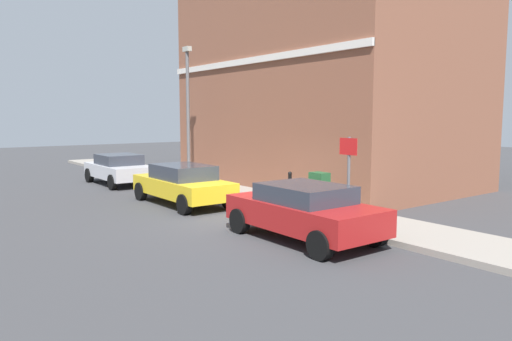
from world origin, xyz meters
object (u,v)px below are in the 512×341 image
at_px(utility_cabinet, 319,193).
at_px(street_sign, 348,167).
at_px(lamppost, 188,109).
at_px(car_yellow, 183,183).
at_px(car_silver, 119,168).
at_px(car_red, 304,210).
at_px(bollard_near_cabinet, 290,186).

xyz_separation_m(utility_cabinet, street_sign, (-0.73, -1.81, 0.98)).
bearing_deg(lamppost, car_yellow, -121.99).
height_order(utility_cabinet, lamppost, lamppost).
bearing_deg(car_silver, utility_cabinet, -166.70).
distance_m(car_red, car_yellow, 5.98).
bearing_deg(car_red, car_yellow, 0.93).
relative_size(utility_cabinet, lamppost, 0.20).
bearing_deg(car_silver, street_sign, -172.05).
relative_size(car_red, utility_cabinet, 3.52).
height_order(car_red, lamppost, lamppost).
xyz_separation_m(utility_cabinet, bollard_near_cabinet, (0.10, 1.47, 0.02)).
xyz_separation_m(car_red, bollard_near_cabinet, (2.49, 3.38, -0.02)).
bearing_deg(street_sign, car_red, -176.51).
xyz_separation_m(car_silver, lamppost, (2.16, -2.39, 2.60)).
height_order(car_red, car_yellow, same).
distance_m(utility_cabinet, lamppost, 8.15).
xyz_separation_m(street_sign, lamppost, (0.56, 9.53, 1.64)).
relative_size(utility_cabinet, street_sign, 0.50).
relative_size(car_silver, bollard_near_cabinet, 3.90).
bearing_deg(car_yellow, car_red, -179.38).
relative_size(car_red, bollard_near_cabinet, 3.89).
height_order(street_sign, lamppost, lamppost).
distance_m(car_yellow, bollard_near_cabinet, 3.64).
xyz_separation_m(car_yellow, street_sign, (1.71, -5.88, 0.94)).
xyz_separation_m(car_silver, bollard_near_cabinet, (2.43, -8.64, 0.00)).
distance_m(car_silver, bollard_near_cabinet, 8.97).
bearing_deg(car_red, lamppost, -12.59).
distance_m(car_red, utility_cabinet, 3.06).
relative_size(car_yellow, bollard_near_cabinet, 4.16).
height_order(car_yellow, lamppost, lamppost).
bearing_deg(car_red, utility_cabinet, -51.00).
distance_m(car_yellow, car_silver, 6.03).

